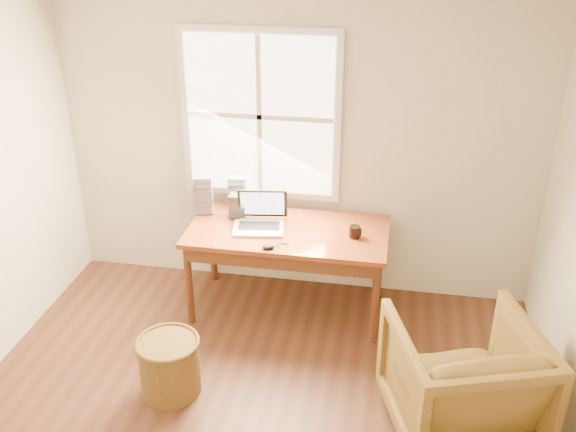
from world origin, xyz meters
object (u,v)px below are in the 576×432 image
(cd_stack_a, at_px, (238,191))
(coffee_mug, at_px, (355,232))
(wicker_stool, at_px, (170,367))
(armchair, at_px, (462,380))
(desk, at_px, (288,232))
(laptop, at_px, (258,213))

(cd_stack_a, bearing_deg, coffee_mug, -20.41)
(wicker_stool, distance_m, cd_stack_a, 1.65)
(armchair, bearing_deg, coffee_mug, -73.40)
(armchair, height_order, wicker_stool, armchair)
(desk, xyz_separation_m, wicker_stool, (-0.63, -1.15, -0.52))
(laptop, height_order, coffee_mug, laptop)
(coffee_mug, distance_m, cd_stack_a, 1.11)
(coffee_mug, bearing_deg, desk, -177.28)
(desk, height_order, armchair, armchair)
(laptop, height_order, cd_stack_a, laptop)
(desk, relative_size, laptop, 3.79)
(coffee_mug, relative_size, cd_stack_a, 0.34)
(armchair, height_order, coffee_mug, coffee_mug)
(coffee_mug, bearing_deg, armchair, -48.71)
(desk, relative_size, coffee_mug, 16.72)
(wicker_stool, bearing_deg, desk, 61.42)
(armchair, bearing_deg, desk, -59.66)
(cd_stack_a, bearing_deg, laptop, -56.16)
(desk, distance_m, armchair, 1.80)
(wicker_stool, bearing_deg, laptop, 70.25)
(laptop, bearing_deg, wicker_stool, -118.26)
(wicker_stool, relative_size, coffee_mug, 4.36)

